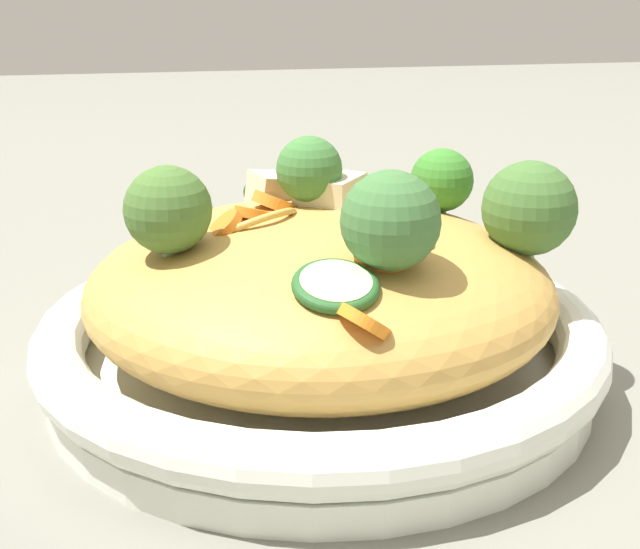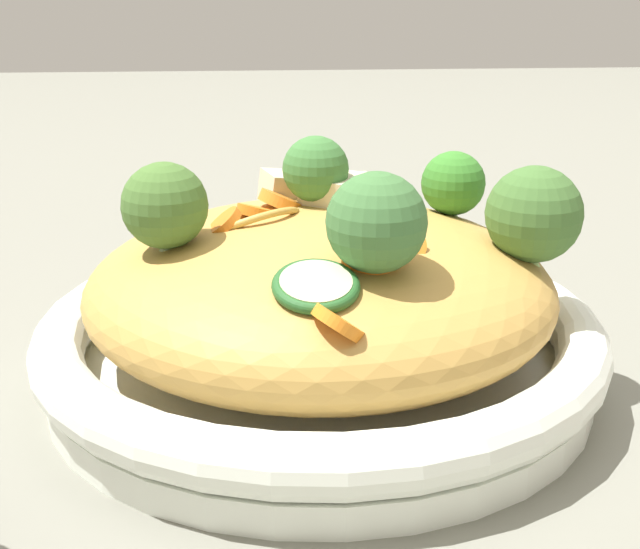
# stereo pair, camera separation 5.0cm
# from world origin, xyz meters

# --- Properties ---
(ground_plane) EXTENTS (3.00, 3.00, 0.00)m
(ground_plane) POSITION_xyz_m (0.00, 0.00, 0.00)
(ground_plane) COLOR slate
(serving_bowl) EXTENTS (0.32, 0.32, 0.05)m
(serving_bowl) POSITION_xyz_m (0.00, 0.00, 0.02)
(serving_bowl) COLOR white
(serving_bowl) RESTS_ON ground_plane
(noodle_heap) EXTENTS (0.26, 0.26, 0.09)m
(noodle_heap) POSITION_xyz_m (0.00, 0.00, 0.06)
(noodle_heap) COLOR #C19246
(noodle_heap) RESTS_ON serving_bowl
(broccoli_florets) EXTENTS (0.25, 0.17, 0.07)m
(broccoli_florets) POSITION_xyz_m (-0.03, 0.02, 0.11)
(broccoli_florets) COLOR #97BD7A
(broccoli_florets) RESTS_ON serving_bowl
(carrot_coins) EXTENTS (0.12, 0.18, 0.03)m
(carrot_coins) POSITION_xyz_m (0.01, 0.03, 0.09)
(carrot_coins) COLOR orange
(carrot_coins) RESTS_ON serving_bowl
(zucchini_slices) EXTENTS (0.09, 0.23, 0.04)m
(zucchini_slices) POSITION_xyz_m (-0.00, -0.01, 0.09)
(zucchini_slices) COLOR beige
(zucchini_slices) RESTS_ON serving_bowl
(chicken_chunks) EXTENTS (0.08, 0.10, 0.04)m
(chicken_chunks) POSITION_xyz_m (-0.01, -0.06, 0.10)
(chicken_chunks) COLOR beige
(chicken_chunks) RESTS_ON serving_bowl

